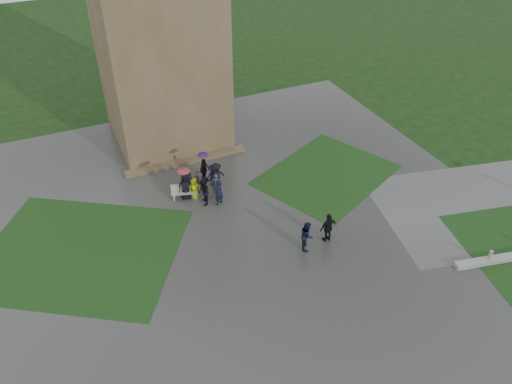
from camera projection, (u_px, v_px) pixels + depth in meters
name	position (u px, v px, depth m)	size (l,w,h in m)	color
ground	(243.00, 254.00, 28.63)	(120.00, 120.00, 0.00)	black
plaza	(230.00, 233.00, 30.09)	(34.00, 34.00, 0.02)	#353532
lawn_inset_left	(81.00, 252.00, 28.74)	(11.00, 9.00, 0.01)	#153613
lawn_inset_right	(327.00, 175.00, 35.10)	(9.00, 7.00, 0.01)	#153613
tower	(156.00, 21.00, 34.33)	(8.00, 8.00, 18.00)	brown
tower_plinth	(186.00, 161.00, 36.34)	(9.00, 0.80, 0.22)	brown
bench	(184.00, 191.00, 32.62)	(1.80, 0.99, 1.00)	#ABABA7
visitor_cluster	(202.00, 179.00, 32.90)	(3.48, 3.74, 2.35)	black
pedestrian_mid	(307.00, 235.00, 28.50)	(0.90, 0.52, 1.85)	black
pedestrian_near	(328.00, 227.00, 28.99)	(1.13, 0.64, 1.93)	black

